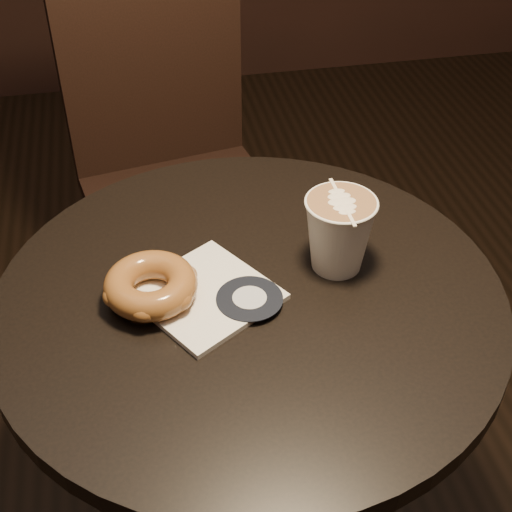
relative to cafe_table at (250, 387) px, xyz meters
name	(u,v)px	position (x,y,z in m)	size (l,w,h in m)	color
cafe_table	(250,387)	(0.00, 0.00, 0.00)	(0.70, 0.70, 0.75)	black
chair	(169,141)	(-0.05, 0.72, 0.03)	(0.48, 0.48, 1.04)	black
pastry_bag	(205,295)	(-0.06, 0.00, 0.20)	(0.16, 0.16, 0.01)	white
doughnut	(151,285)	(-0.13, 0.01, 0.23)	(0.13, 0.13, 0.04)	brown
latte_cup	(339,234)	(0.13, 0.03, 0.25)	(0.10, 0.10, 0.11)	white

